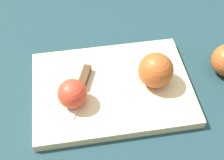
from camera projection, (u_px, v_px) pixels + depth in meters
ground_plane at (112, 91)px, 0.74m from camera, size 4.00×4.00×0.00m
cutting_board at (112, 88)px, 0.73m from camera, size 0.37×0.27×0.02m
apple_half_left at (156, 70)px, 0.70m from camera, size 0.08×0.08×0.08m
apple_half_right at (72, 94)px, 0.67m from camera, size 0.06×0.06×0.06m
knife at (83, 81)px, 0.72m from camera, size 0.06×0.14×0.02m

